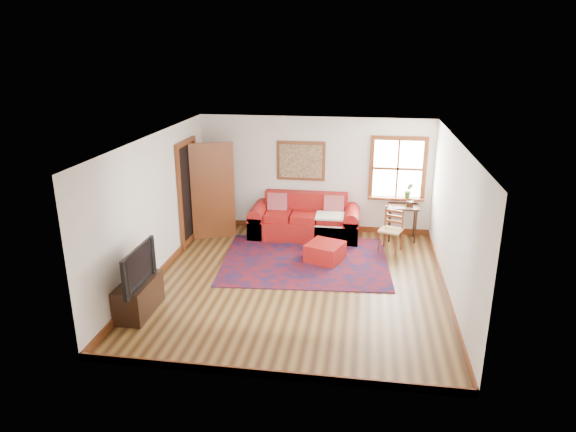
% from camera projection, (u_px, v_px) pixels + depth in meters
% --- Properties ---
extents(ground, '(5.50, 5.50, 0.00)m').
position_uv_depth(ground, '(297.00, 282.00, 8.92)').
color(ground, '#402711').
rests_on(ground, ground).
extents(room_envelope, '(5.04, 5.54, 2.52)m').
position_uv_depth(room_envelope, '(298.00, 191.00, 8.41)').
color(room_envelope, silver).
rests_on(room_envelope, ground).
extents(window, '(1.18, 0.20, 1.38)m').
position_uv_depth(window, '(399.00, 175.00, 10.78)').
color(window, white).
rests_on(window, ground).
extents(doorway, '(0.89, 1.08, 2.14)m').
position_uv_depth(doorway, '(203.00, 191.00, 10.56)').
color(doorway, black).
rests_on(doorway, ground).
extents(framed_artwork, '(1.05, 0.07, 0.85)m').
position_uv_depth(framed_artwork, '(301.00, 161.00, 11.01)').
color(framed_artwork, brown).
rests_on(framed_artwork, ground).
extents(persian_rug, '(3.29, 2.71, 0.02)m').
position_uv_depth(persian_rug, '(305.00, 261.00, 9.79)').
color(persian_rug, '#620E12').
rests_on(persian_rug, ground).
extents(red_leather_sofa, '(2.31, 0.95, 0.90)m').
position_uv_depth(red_leather_sofa, '(305.00, 223.00, 11.00)').
color(red_leather_sofa, maroon).
rests_on(red_leather_sofa, ground).
extents(red_ottoman, '(0.80, 0.80, 0.36)m').
position_uv_depth(red_ottoman, '(325.00, 252.00, 9.75)').
color(red_ottoman, maroon).
rests_on(red_ottoman, ground).
extents(side_table, '(0.62, 0.47, 0.75)m').
position_uv_depth(side_table, '(403.00, 211.00, 10.69)').
color(side_table, black).
rests_on(side_table, ground).
extents(ladder_back_chair, '(0.52, 0.51, 0.88)m').
position_uv_depth(ladder_back_chair, '(392.00, 228.00, 10.16)').
color(ladder_back_chair, tan).
rests_on(ladder_back_chair, ground).
extents(media_cabinet, '(0.43, 0.96, 0.53)m').
position_uv_depth(media_cabinet, '(139.00, 297.00, 7.85)').
color(media_cabinet, black).
rests_on(media_cabinet, ground).
extents(television, '(0.14, 1.06, 0.61)m').
position_uv_depth(television, '(132.00, 267.00, 7.54)').
color(television, black).
rests_on(television, media_cabinet).
extents(candle_hurricane, '(0.12, 0.12, 0.18)m').
position_uv_depth(candle_hurricane, '(151.00, 265.00, 8.12)').
color(candle_hurricane, silver).
rests_on(candle_hurricane, media_cabinet).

